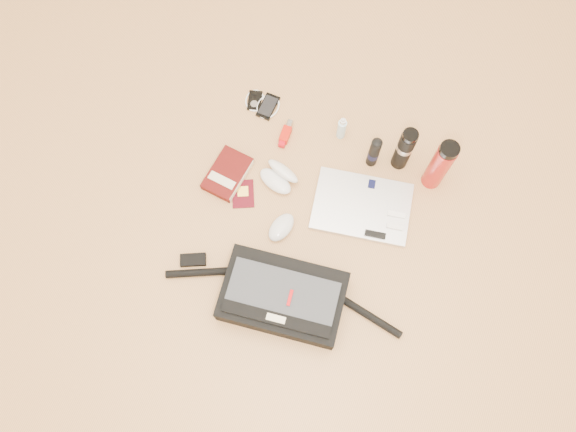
{
  "coord_description": "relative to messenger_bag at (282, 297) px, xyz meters",
  "views": [
    {
      "loc": [
        0.21,
        -0.56,
        2.01
      ],
      "look_at": [
        -0.04,
        0.07,
        0.06
      ],
      "focal_mm": 35.0,
      "sensor_mm": 36.0,
      "label": 1
    }
  ],
  "objects": [
    {
      "name": "ground",
      "position": [
        -0.05,
        0.22,
        -0.05
      ],
      "size": [
        4.0,
        4.0,
        0.0
      ],
      "primitive_type": "plane",
      "color": "tan",
      "rests_on": "ground"
    },
    {
      "name": "messenger_bag",
      "position": [
        0.0,
        0.0,
        0.0
      ],
      "size": [
        0.87,
        0.31,
        0.12
      ],
      "rotation": [
        0.0,
        0.0,
        0.12
      ],
      "color": "black",
      "rests_on": "ground"
    },
    {
      "name": "laptop",
      "position": [
        0.15,
        0.44,
        -0.04
      ],
      "size": [
        0.4,
        0.31,
        0.04
      ],
      "rotation": [
        0.0,
        0.0,
        0.17
      ],
      "color": "silver",
      "rests_on": "ground"
    },
    {
      "name": "book",
      "position": [
        -0.37,
        0.37,
        -0.04
      ],
      "size": [
        0.15,
        0.21,
        0.04
      ],
      "rotation": [
        0.0,
        0.0,
        -0.11
      ],
      "color": "#460A08",
      "rests_on": "ground"
    },
    {
      "name": "passport",
      "position": [
        -0.29,
        0.32,
        -0.05
      ],
      "size": [
        0.12,
        0.14,
        0.01
      ],
      "rotation": [
        0.0,
        0.0,
        0.44
      ],
      "color": "#48050E",
      "rests_on": "ground"
    },
    {
      "name": "mouse",
      "position": [
        -0.1,
        0.25,
        -0.03
      ],
      "size": [
        0.1,
        0.14,
        0.04
      ],
      "rotation": [
        0.0,
        0.0,
        -0.26
      ],
      "color": "silver",
      "rests_on": "ground"
    },
    {
      "name": "sunglasses_case",
      "position": [
        -0.18,
        0.43,
        -0.03
      ],
      "size": [
        0.17,
        0.16,
        0.08
      ],
      "rotation": [
        0.0,
        0.0,
        -0.33
      ],
      "color": "silver",
      "rests_on": "ground"
    },
    {
      "name": "ipod",
      "position": [
        -0.4,
        0.71,
        -0.05
      ],
      "size": [
        0.1,
        0.1,
        0.01
      ],
      "rotation": [
        0.0,
        0.0,
        0.27
      ],
      "color": "black",
      "rests_on": "ground"
    },
    {
      "name": "phone",
      "position": [
        -0.34,
        0.71,
        -0.05
      ],
      "size": [
        0.09,
        0.12,
        0.01
      ],
      "rotation": [
        0.0,
        0.0,
        -0.04
      ],
      "color": "black",
      "rests_on": "ground"
    },
    {
      "name": "inhaler",
      "position": [
        -0.23,
        0.62,
        -0.04
      ],
      "size": [
        0.04,
        0.12,
        0.03
      ],
      "rotation": [
        0.0,
        0.0,
        0.06
      ],
      "color": "#BA1509",
      "rests_on": "ground"
    },
    {
      "name": "spray_bottle",
      "position": [
        -0.03,
        0.7,
        0.0
      ],
      "size": [
        0.04,
        0.04,
        0.13
      ],
      "rotation": [
        0.0,
        0.0,
        0.14
      ],
      "color": "#B5E1F7",
      "rests_on": "ground"
    },
    {
      "name": "aerosol_can",
      "position": [
        0.12,
        0.63,
        0.03
      ],
      "size": [
        0.06,
        0.06,
        0.18
      ],
      "rotation": [
        0.0,
        0.0,
        0.43
      ],
      "color": "black",
      "rests_on": "ground"
    },
    {
      "name": "thermos_black",
      "position": [
        0.22,
        0.67,
        0.07
      ],
      "size": [
        0.08,
        0.08,
        0.24
      ],
      "rotation": [
        0.0,
        0.0,
        0.28
      ],
      "color": "black",
      "rests_on": "ground"
    },
    {
      "name": "thermos_red",
      "position": [
        0.36,
        0.64,
        0.09
      ],
      "size": [
        0.09,
        0.09,
        0.28
      ],
      "rotation": [
        0.0,
        0.0,
        0.24
      ],
      "color": "#AF1C18",
      "rests_on": "ground"
    }
  ]
}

